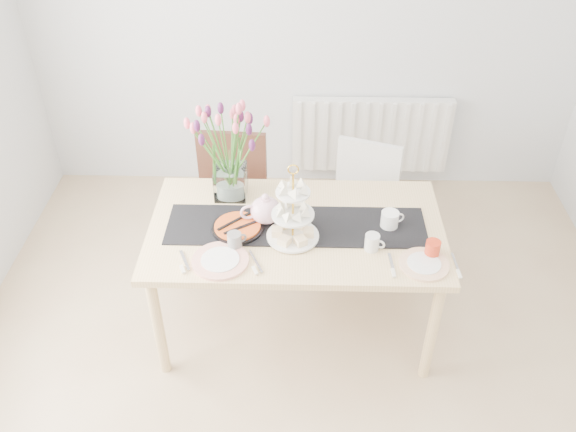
{
  "coord_description": "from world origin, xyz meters",
  "views": [
    {
      "loc": [
        -0.03,
        -1.89,
        2.81
      ],
      "look_at": [
        -0.1,
        0.63,
        0.86
      ],
      "focal_mm": 38.0,
      "sensor_mm": 36.0,
      "label": 1
    }
  ],
  "objects_px": {
    "chair_brown": "(230,193)",
    "cake_stand": "(293,220)",
    "dining_table": "(296,237)",
    "tart_tin": "(238,228)",
    "chair_white": "(362,197)",
    "tulip_vase": "(228,140)",
    "plate_left": "(220,261)",
    "mug_grey": "(235,241)",
    "mug_orange": "(433,249)",
    "plate_right": "(424,264)",
    "mug_white": "(372,242)",
    "radiator": "(371,135)",
    "cream_jug": "(390,220)",
    "teapot": "(266,210)"
  },
  "relations": [
    {
      "from": "tulip_vase",
      "to": "mug_white",
      "type": "xyz_separation_m",
      "value": [
        0.77,
        -0.46,
        -0.32
      ]
    },
    {
      "from": "tart_tin",
      "to": "plate_left",
      "type": "relative_size",
      "value": 0.96
    },
    {
      "from": "tart_tin",
      "to": "mug_white",
      "type": "distance_m",
      "value": 0.72
    },
    {
      "from": "chair_brown",
      "to": "cake_stand",
      "type": "bearing_deg",
      "value": -56.14
    },
    {
      "from": "dining_table",
      "to": "cream_jug",
      "type": "relative_size",
      "value": 16.66
    },
    {
      "from": "mug_grey",
      "to": "plate_left",
      "type": "distance_m",
      "value": 0.14
    },
    {
      "from": "tulip_vase",
      "to": "mug_grey",
      "type": "relative_size",
      "value": 7.41
    },
    {
      "from": "chair_white",
      "to": "teapot",
      "type": "distance_m",
      "value": 0.91
    },
    {
      "from": "dining_table",
      "to": "chair_white",
      "type": "xyz_separation_m",
      "value": [
        0.42,
        0.64,
        -0.19
      ]
    },
    {
      "from": "cream_jug",
      "to": "teapot",
      "type": "bearing_deg",
      "value": 164.62
    },
    {
      "from": "tart_tin",
      "to": "mug_orange",
      "type": "height_order",
      "value": "mug_orange"
    },
    {
      "from": "cake_stand",
      "to": "mug_orange",
      "type": "bearing_deg",
      "value": -9.81
    },
    {
      "from": "dining_table",
      "to": "plate_right",
      "type": "distance_m",
      "value": 0.71
    },
    {
      "from": "chair_brown",
      "to": "tart_tin",
      "type": "distance_m",
      "value": 0.71
    },
    {
      "from": "cake_stand",
      "to": "mug_orange",
      "type": "height_order",
      "value": "cake_stand"
    },
    {
      "from": "tart_tin",
      "to": "mug_orange",
      "type": "relative_size",
      "value": 3.08
    },
    {
      "from": "cream_jug",
      "to": "radiator",
      "type": "bearing_deg",
      "value": 74.64
    },
    {
      "from": "tulip_vase",
      "to": "plate_right",
      "type": "height_order",
      "value": "tulip_vase"
    },
    {
      "from": "teapot",
      "to": "mug_grey",
      "type": "height_order",
      "value": "teapot"
    },
    {
      "from": "chair_brown",
      "to": "cake_stand",
      "type": "height_order",
      "value": "cake_stand"
    },
    {
      "from": "tart_tin",
      "to": "plate_right",
      "type": "relative_size",
      "value": 1.1
    },
    {
      "from": "mug_grey",
      "to": "plate_left",
      "type": "height_order",
      "value": "mug_grey"
    },
    {
      "from": "cake_stand",
      "to": "cream_jug",
      "type": "relative_size",
      "value": 4.24
    },
    {
      "from": "radiator",
      "to": "tart_tin",
      "type": "distance_m",
      "value": 1.8
    },
    {
      "from": "mug_orange",
      "to": "plate_right",
      "type": "xyz_separation_m",
      "value": [
        -0.05,
        -0.08,
        -0.04
      ]
    },
    {
      "from": "radiator",
      "to": "plate_right",
      "type": "distance_m",
      "value": 1.83
    },
    {
      "from": "teapot",
      "to": "mug_orange",
      "type": "height_order",
      "value": "teapot"
    },
    {
      "from": "cake_stand",
      "to": "mug_white",
      "type": "relative_size",
      "value": 4.5
    },
    {
      "from": "radiator",
      "to": "cake_stand",
      "type": "distance_m",
      "value": 1.75
    },
    {
      "from": "tart_tin",
      "to": "mug_orange",
      "type": "xyz_separation_m",
      "value": [
        1.01,
        -0.18,
        0.03
      ]
    },
    {
      "from": "cream_jug",
      "to": "cake_stand",
      "type": "bearing_deg",
      "value": 178.24
    },
    {
      "from": "chair_brown",
      "to": "mug_orange",
      "type": "height_order",
      "value": "chair_brown"
    },
    {
      "from": "radiator",
      "to": "cream_jug",
      "type": "height_order",
      "value": "cream_jug"
    },
    {
      "from": "mug_white",
      "to": "plate_left",
      "type": "xyz_separation_m",
      "value": [
        -0.77,
        -0.12,
        -0.04
      ]
    },
    {
      "from": "cream_jug",
      "to": "plate_left",
      "type": "bearing_deg",
      "value": -174.27
    },
    {
      "from": "chair_white",
      "to": "cake_stand",
      "type": "xyz_separation_m",
      "value": [
        -0.44,
        -0.74,
        0.38
      ]
    },
    {
      "from": "dining_table",
      "to": "tart_tin",
      "type": "relative_size",
      "value": 5.75
    },
    {
      "from": "chair_brown",
      "to": "plate_left",
      "type": "distance_m",
      "value": 0.94
    },
    {
      "from": "mug_grey",
      "to": "mug_orange",
      "type": "bearing_deg",
      "value": -32.58
    },
    {
      "from": "radiator",
      "to": "plate_right",
      "type": "xyz_separation_m",
      "value": [
        0.09,
        -1.8,
        0.31
      ]
    },
    {
      "from": "chair_brown",
      "to": "tart_tin",
      "type": "xyz_separation_m",
      "value": [
        0.12,
        -0.65,
        0.24
      ]
    },
    {
      "from": "cake_stand",
      "to": "plate_left",
      "type": "height_order",
      "value": "cake_stand"
    },
    {
      "from": "plate_right",
      "to": "tart_tin",
      "type": "bearing_deg",
      "value": 165.12
    },
    {
      "from": "mug_orange",
      "to": "cake_stand",
      "type": "bearing_deg",
      "value": 122.39
    },
    {
      "from": "chair_white",
      "to": "cream_jug",
      "type": "bearing_deg",
      "value": -64.03
    },
    {
      "from": "chair_white",
      "to": "tulip_vase",
      "type": "bearing_deg",
      "value": -137.31
    },
    {
      "from": "dining_table",
      "to": "chair_brown",
      "type": "distance_m",
      "value": 0.76
    },
    {
      "from": "chair_white",
      "to": "mug_white",
      "type": "height_order",
      "value": "same"
    },
    {
      "from": "teapot",
      "to": "plate_right",
      "type": "bearing_deg",
      "value": -35.31
    },
    {
      "from": "chair_white",
      "to": "radiator",
      "type": "bearing_deg",
      "value": 100.31
    }
  ]
}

